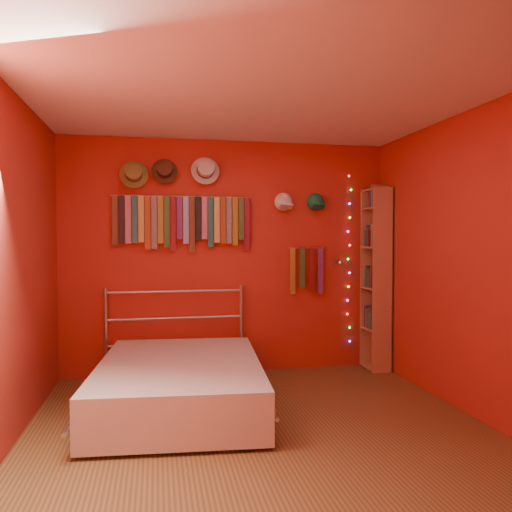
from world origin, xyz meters
TOP-DOWN VIEW (x-y plane):
  - ground at (0.00, 0.00)m, footprint 3.50×3.50m
  - back_wall at (0.00, 1.75)m, footprint 3.50×0.02m
  - right_wall at (1.75, 0.00)m, footprint 0.02×3.50m
  - left_wall at (-1.75, 0.00)m, footprint 0.02×3.50m
  - ceiling at (0.00, 0.00)m, footprint 3.50×3.50m
  - tie_rack at (-0.49, 1.69)m, footprint 1.45×0.03m
  - small_tie_rack at (0.87, 1.69)m, footprint 0.40×0.03m
  - fedora_olive at (-0.98, 1.65)m, footprint 0.29×0.16m
  - fedora_brown at (-0.67, 1.66)m, footprint 0.27×0.14m
  - fedora_white at (-0.25, 1.65)m, footprint 0.30×0.16m
  - cap_white at (0.60, 1.70)m, footprint 0.19×0.24m
  - cap_green at (0.97, 1.70)m, footprint 0.19×0.23m
  - fairy_lights at (1.37, 1.71)m, footprint 0.06×0.02m
  - reading_lamp at (1.19, 1.54)m, footprint 0.06×0.27m
  - bookshelf at (1.66, 1.53)m, footprint 0.25×0.34m
  - bed at (-0.57, 0.66)m, footprint 1.59×2.02m

SIDE VIEW (x-z plane):
  - ground at x=0.00m, z-range 0.00..0.00m
  - bed at x=-0.57m, z-range -0.25..0.69m
  - bookshelf at x=1.66m, z-range 0.02..2.02m
  - small_tie_rack at x=0.87m, z-range 0.86..1.38m
  - reading_lamp at x=1.19m, z-range 1.14..1.22m
  - fairy_lights at x=1.37m, z-range 0.27..2.16m
  - back_wall at x=0.00m, z-range 0.00..2.50m
  - right_wall at x=1.75m, z-range 0.00..2.50m
  - left_wall at x=-1.75m, z-range 0.00..2.50m
  - tie_rack at x=-0.49m, z-range 1.35..1.94m
  - cap_white at x=0.60m, z-range 1.75..1.94m
  - cap_green at x=0.97m, z-range 1.76..1.94m
  - fedora_olive at x=-0.98m, z-range 1.97..2.26m
  - fedora_brown at x=-0.67m, z-range 2.02..2.28m
  - fedora_white at x=-0.25m, z-range 2.02..2.32m
  - ceiling at x=0.00m, z-range 2.49..2.51m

